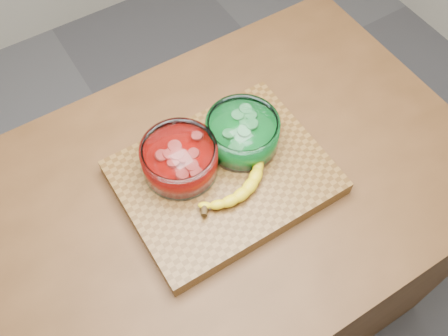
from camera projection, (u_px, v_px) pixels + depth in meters
ground at (224, 301)px, 1.90m from camera, size 3.50×3.50×0.00m
counter at (224, 257)px, 1.52m from camera, size 1.20×0.80×0.90m
cutting_board at (224, 177)px, 1.12m from camera, size 0.45×0.35×0.04m
bowl_red at (180, 159)px, 1.08m from camera, size 0.17×0.17×0.08m
bowl_green at (242, 133)px, 1.11m from camera, size 0.16×0.16×0.08m
banana at (232, 178)px, 1.08m from camera, size 0.22×0.15×0.03m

